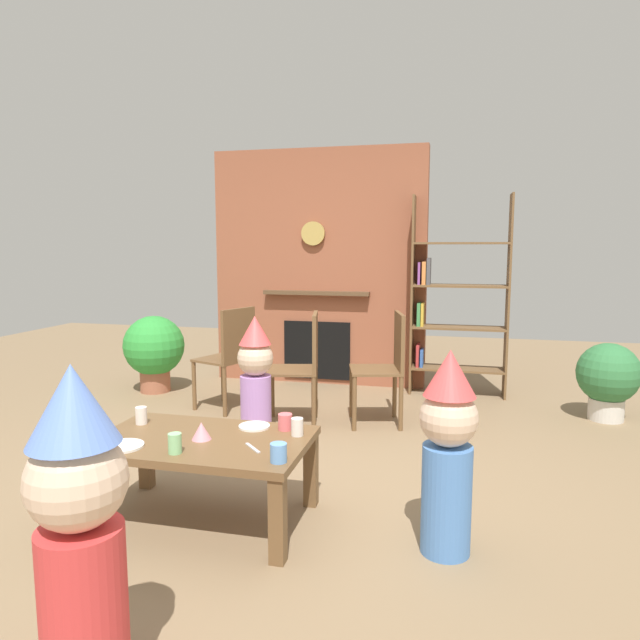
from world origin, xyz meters
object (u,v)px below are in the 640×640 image
dining_chair_right (387,361)px  dining_chair_middle (303,362)px  birthday_cake_slice (201,431)px  child_by_the_chairs (256,376)px  paper_cup_far_right (175,443)px  coffee_table (202,450)px  paper_cup_near_left (285,422)px  potted_plant_tall (608,377)px  child_in_pink (448,447)px  potted_plant_short (154,348)px  paper_plate_rear (254,426)px  dining_chair_left (231,352)px  paper_cup_near_right (279,453)px  child_with_cone_hat (80,530)px  paper_plate_front (123,446)px  paper_cup_center (297,427)px  paper_cup_far_left (141,415)px  bookshelf (453,302)px

dining_chair_right → dining_chair_middle: bearing=0.5°
birthday_cake_slice → dining_chair_middle: bearing=87.4°
child_by_the_chairs → paper_cup_far_right: bearing=-2.2°
coffee_table → paper_cup_near_left: bearing=31.5°
dining_chair_right → potted_plant_tall: size_ratio=1.41×
coffee_table → child_in_pink: child_in_pink is taller
child_in_pink → potted_plant_short: child_in_pink is taller
paper_cup_far_right → potted_plant_tall: (2.51, 2.61, -0.13)m
paper_plate_rear → dining_chair_left: (-0.83, 1.69, 0.06)m
paper_cup_far_right → dining_chair_left: size_ratio=0.11×
paper_cup_near_right → paper_plate_rear: size_ratio=0.51×
paper_cup_near_right → paper_cup_near_left: bearing=103.3°
paper_cup_near_right → dining_chair_left: bearing=117.6°
potted_plant_short → dining_chair_middle: bearing=-21.2°
child_with_cone_hat → dining_chair_left: size_ratio=1.21×
dining_chair_left → dining_chair_right: bearing=-162.5°
paper_plate_front → paper_cup_near_right: bearing=-0.3°
paper_cup_center → paper_plate_front: paper_cup_center is taller
coffee_table → potted_plant_tall: 3.44m
child_by_the_chairs → paper_cup_center: bearing=23.8°
coffee_table → paper_cup_far_left: paper_cup_far_left is taller
child_by_the_chairs → paper_plate_front: bearing=-14.0°
child_by_the_chairs → child_in_pink: bearing=42.0°
paper_plate_rear → bookshelf: bearing=69.4°
child_by_the_chairs → dining_chair_left: (-0.49, 0.73, 0.02)m
paper_cup_near_right → paper_cup_center: bearing=92.6°
paper_cup_center → paper_cup_far_left: bearing=-179.1°
coffee_table → paper_plate_front: paper_plate_front is taller
paper_cup_far_right → birthday_cake_slice: 0.21m
paper_cup_near_right → paper_cup_center: paper_cup_center is taller
paper_plate_rear → paper_cup_near_right: bearing=-57.7°
paper_cup_center → child_with_cone_hat: (-0.30, -1.35, 0.08)m
paper_plate_front → dining_chair_right: (1.05, 2.06, 0.06)m
bookshelf → potted_plant_tall: 1.48m
bookshelf → paper_cup_far_right: bearing=-111.5°
birthday_cake_slice → dining_chair_left: 2.04m
paper_cup_center → child_in_pink: (0.77, -0.18, 0.02)m
coffee_table → child_in_pink: (1.24, -0.02, 0.13)m
child_with_cone_hat → dining_chair_right: size_ratio=1.21×
bookshelf → coffee_table: 3.22m
paper_cup_far_left → child_with_cone_hat: 1.47m
paper_cup_near_left → paper_cup_far_left: size_ratio=0.91×
coffee_table → dining_chair_left: (-0.63, 1.92, 0.13)m
bookshelf → paper_cup_far_left: bookshelf is taller
paper_cup_far_right → child_by_the_chairs: size_ratio=0.10×
dining_chair_middle → child_by_the_chairs: bearing=54.2°
birthday_cake_slice → bookshelf: bearing=67.7°
paper_cup_near_right → child_with_cone_hat: bearing=-107.7°
paper_cup_far_left → paper_cup_near_right: bearing=-21.4°
dining_chair_left → paper_cup_near_left: bearing=141.2°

